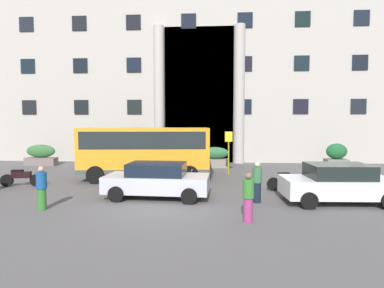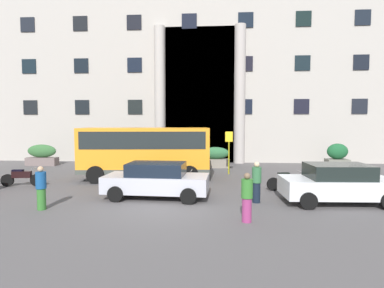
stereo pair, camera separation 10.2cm
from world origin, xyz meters
name	(u,v)px [view 1 (the left image)]	position (x,y,z in m)	size (l,w,h in m)	color
ground_plane	(164,208)	(0.00, 0.00, -0.06)	(80.00, 64.00, 0.12)	#524E4F
office_building_facade	(192,48)	(0.00, 17.48, 9.73)	(42.20, 9.66, 19.46)	#ADA69E
orange_minibus	(145,149)	(-1.83, 5.50, 1.67)	(7.02, 3.22, 2.80)	orange
bus_stop_sign	(229,148)	(2.78, 7.48, 1.58)	(0.44, 0.08, 2.55)	#9F9A16
hedge_planter_entrance_right	(108,155)	(-5.51, 10.44, 0.80)	(2.20, 0.90, 1.66)	gray
hedge_planter_west	(215,158)	(2.01, 10.25, 0.68)	(1.91, 0.80, 1.41)	gray
hedge_planter_far_west	(41,155)	(-10.44, 10.46, 0.73)	(2.18, 0.72, 1.51)	#6D5E5D
hedge_planter_east	(336,156)	(10.21, 10.43, 0.81)	(1.43, 0.95, 1.68)	slate
parked_compact_extra	(157,180)	(-0.47, 1.29, 0.74)	(4.32, 2.15, 1.45)	#B2B3BF
parked_coupe_end	(338,183)	(6.64, 0.89, 0.77)	(4.25, 2.22, 1.51)	silver
motorcycle_near_kerb	(21,177)	(-7.45, 3.14, 0.46)	(1.98, 0.55, 0.89)	black
motorcycle_far_end	(179,179)	(0.25, 3.09, 0.46)	(1.96, 0.55, 0.89)	black
scooter_by_planter	(287,180)	(5.20, 3.06, 0.45)	(1.90, 0.60, 0.89)	black
pedestrian_woman_dark_dress	(42,188)	(-4.24, -0.77, 0.78)	(0.36, 0.36, 1.56)	#2F6D2A
pedestrian_woman_with_bag	(248,197)	(2.91, -1.70, 0.77)	(0.36, 0.36, 1.55)	#913167
pedestrian_man_crossing	(257,182)	(3.54, 0.76, 0.80)	(0.36, 0.36, 1.59)	black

